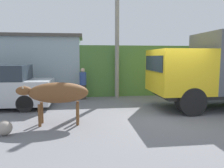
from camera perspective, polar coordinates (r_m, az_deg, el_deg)
ground_plane at (r=8.23m, az=14.70°, el=-7.92°), size 60.00×60.00×0.00m
hillside_embankment at (r=14.77m, az=4.61°, el=4.12°), size 32.00×6.00×2.71m
building_backdrop at (r=13.05m, az=-22.43°, el=4.56°), size 6.64×2.70×3.28m
brown_cow at (r=6.94m, az=-14.13°, el=-2.34°), size 2.18×0.64×1.32m
pedestrian_on_hill at (r=10.88m, az=-7.59°, el=0.43°), size 0.40×0.40×1.56m
utility_pole at (r=11.31m, az=1.32°, el=12.58°), size 0.90×0.21×6.13m
roadside_rock at (r=6.63m, az=-26.26°, el=-10.25°), size 0.40×0.40×0.40m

